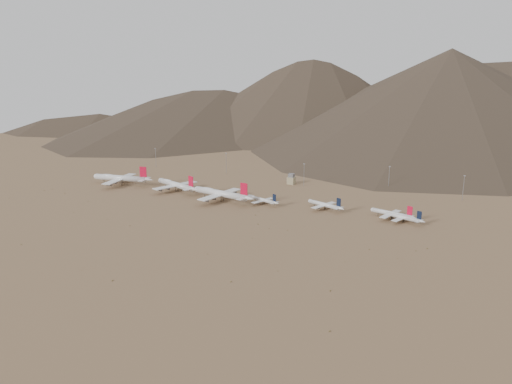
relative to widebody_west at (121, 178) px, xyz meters
The scene contains 16 objects.
ground 142.71m from the widebody_west, 11.23° to the right, with size 3000.00×3000.00×0.00m, color #99744F.
mountain_ridge 894.77m from the widebody_west, 80.90° to the left, with size 4400.00×1000.00×300.00m.
widebody_west is the anchor object (origin of this frame).
widebody_centre 73.56m from the widebody_west, ahead, with size 66.53×52.92×20.50m.
widebody_east 137.69m from the widebody_west, ahead, with size 74.53×58.02×22.24m.
narrowbody_a 180.71m from the widebody_west, ahead, with size 36.93×27.47×12.61m.
narrowbody_b 240.25m from the widebody_west, ahead, with size 40.89×30.53×14.08m.
narrowbody_c 302.43m from the widebody_west, ahead, with size 42.81×31.54×14.39m.
narrowbody_d 313.25m from the widebody_west, ahead, with size 37.42×27.84×12.78m.
control_tower 193.23m from the widebody_west, 28.52° to the left, with size 8.00×8.00×12.00m.
mast_far_west 102.63m from the widebody_west, 106.20° to the left, with size 2.00×0.60×25.70m.
mast_west 132.03m from the widebody_west, 56.29° to the left, with size 2.00×0.60×25.70m.
mast_centre 206.65m from the widebody_west, 25.56° to the left, with size 2.00×0.60×25.70m.
mast_east 298.28m from the widebody_west, 23.31° to the left, with size 2.00×0.60×25.70m.
mast_far_east 366.01m from the widebody_west, 16.75° to the left, with size 2.00×0.60×25.70m.
desert_scrub 179.54m from the widebody_west, 38.51° to the right, with size 418.69×179.21×0.86m.
Camera 1 is at (249.77, -389.62, 130.63)m, focal length 35.00 mm.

